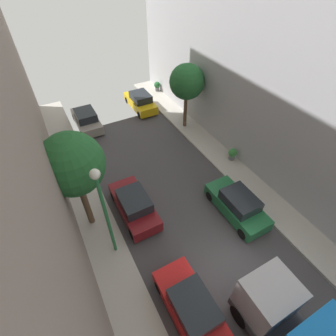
# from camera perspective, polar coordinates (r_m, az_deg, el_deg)

# --- Properties ---
(ground) EXTENTS (32.00, 32.00, 0.00)m
(ground) POSITION_cam_1_polar(r_m,az_deg,el_deg) (14.04, 13.93, -22.33)
(ground) COLOR #423F42
(sidewalk_left) EXTENTS (2.00, 44.00, 0.15)m
(sidewalk_left) POSITION_cam_1_polar(r_m,az_deg,el_deg) (12.90, -6.70, -32.38)
(sidewalk_left) COLOR #B7B2A8
(sidewalk_left) RESTS_ON ground
(sidewalk_right) EXTENTS (2.00, 44.00, 0.15)m
(sidewalk_right) POSITION_cam_1_polar(r_m,az_deg,el_deg) (16.55, 27.77, -12.73)
(sidewalk_right) COLOR #B7B2A8
(sidewalk_right) RESTS_ON ground
(parked_car_left_1) EXTENTS (1.78, 4.20, 1.57)m
(parked_car_left_1) POSITION_cam_1_polar(r_m,az_deg,el_deg) (12.42, 5.48, -29.16)
(parked_car_left_1) COLOR red
(parked_car_left_1) RESTS_ON ground
(parked_car_left_2) EXTENTS (1.78, 4.20, 1.57)m
(parked_car_left_2) POSITION_cam_1_polar(r_m,az_deg,el_deg) (15.18, -7.67, -8.33)
(parked_car_left_2) COLOR maroon
(parked_car_left_2) RESTS_ON ground
(parked_car_left_3) EXTENTS (1.78, 4.20, 1.57)m
(parked_car_left_3) POSITION_cam_1_polar(r_m,az_deg,el_deg) (23.17, -18.01, 10.40)
(parked_car_left_3) COLOR gray
(parked_car_left_3) RESTS_ON ground
(parked_car_right_1) EXTENTS (1.78, 4.20, 1.57)m
(parked_car_right_1) POSITION_cam_1_polar(r_m,az_deg,el_deg) (15.61, 15.47, -8.05)
(parked_car_right_1) COLOR #1E6638
(parked_car_right_1) RESTS_ON ground
(parked_car_right_2) EXTENTS (1.78, 4.20, 1.57)m
(parked_car_right_2) POSITION_cam_1_polar(r_m,az_deg,el_deg) (24.96, -6.26, 14.78)
(parked_car_right_2) COLOR gold
(parked_car_right_2) RESTS_ON ground
(street_tree_0) EXTENTS (3.12, 3.12, 6.09)m
(street_tree_0) POSITION_cam_1_polar(r_m,az_deg,el_deg) (12.49, -20.94, 0.71)
(street_tree_0) COLOR brown
(street_tree_0) RESTS_ON sidewalk_left
(street_tree_1) EXTENTS (2.73, 2.73, 5.33)m
(street_tree_1) POSITION_cam_1_polar(r_m,az_deg,el_deg) (20.53, 4.29, 18.87)
(street_tree_1) COLOR brown
(street_tree_1) RESTS_ON sidewalk_right
(potted_plant_1) EXTENTS (0.64, 0.64, 0.98)m
(potted_plant_1) POSITION_cam_1_polar(r_m,az_deg,el_deg) (27.90, -2.49, 18.16)
(potted_plant_1) COLOR slate
(potted_plant_1) RESTS_ON sidewalk_right
(potted_plant_2) EXTENTS (0.61, 0.61, 0.86)m
(potted_plant_2) POSITION_cam_1_polar(r_m,az_deg,el_deg) (21.11, -23.60, 4.87)
(potted_plant_2) COLOR slate
(potted_plant_2) RESTS_ON sidewalk_left
(potted_plant_3) EXTENTS (0.64, 0.64, 0.94)m
(potted_plant_3) POSITION_cam_1_polar(r_m,az_deg,el_deg) (19.04, 14.44, 3.20)
(potted_plant_3) COLOR slate
(potted_plant_3) RESTS_ON sidewalk_right
(lamp_post) EXTENTS (0.44, 0.44, 5.87)m
(lamp_post) POSITION_cam_1_polar(r_m,az_deg,el_deg) (11.27, -14.50, -7.96)
(lamp_post) COLOR #26723F
(lamp_post) RESTS_ON sidewalk_left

